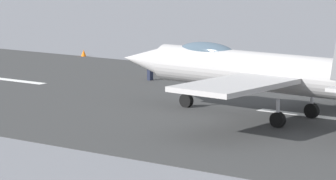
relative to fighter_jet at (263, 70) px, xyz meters
name	(u,v)px	position (x,y,z in m)	size (l,w,h in m)	color
ground_plane	(330,118)	(-2.79, -1.96, -2.45)	(400.00, 400.00, 0.00)	slate
runway_strip	(330,118)	(-2.81, -1.96, -2.44)	(240.00, 26.00, 0.02)	#363636
fighter_jet	(263,70)	(0.00, 0.00, 0.00)	(17.83, 14.34, 5.65)	#B0ADAC
crew_person	(150,67)	(12.70, -7.33, -1.58)	(0.35, 0.69, 1.73)	#1E2338
marker_cone_mid	(267,69)	(8.22, -14.94, -2.18)	(0.44, 0.44, 0.55)	orange
marker_cone_far	(84,53)	(25.18, -14.94, -2.18)	(0.44, 0.44, 0.55)	orange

